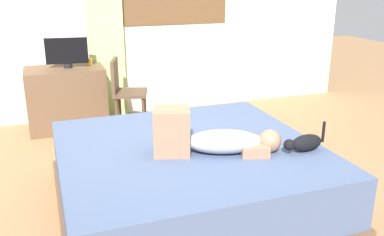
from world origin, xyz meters
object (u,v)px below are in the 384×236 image
(tv_monitor, at_px, (67,52))
(chair_by_desk, at_px, (124,89))
(bed, at_px, (189,177))
(cat, at_px, (304,143))
(desk, at_px, (67,99))
(cup, at_px, (89,62))
(person_lying, at_px, (211,138))

(tv_monitor, bearing_deg, chair_by_desk, -28.28)
(bed, bearing_deg, cat, -27.20)
(desk, distance_m, tv_monitor, 0.55)
(bed, relative_size, tv_monitor, 4.16)
(cup, bearing_deg, desk, -166.85)
(desk, bearing_deg, bed, -71.48)
(bed, xyz_separation_m, chair_by_desk, (-0.12, 1.94, 0.25))
(cup, bearing_deg, cat, -65.73)
(tv_monitor, height_order, cup, tv_monitor)
(cat, distance_m, tv_monitor, 3.05)
(chair_by_desk, bearing_deg, person_lying, -83.81)
(cat, height_order, cup, cup)
(cat, xyz_separation_m, chair_by_desk, (-0.89, 2.33, -0.08))
(person_lying, relative_size, tv_monitor, 1.94)
(person_lying, bearing_deg, cup, 102.75)
(tv_monitor, relative_size, chair_by_desk, 0.56)
(desk, bearing_deg, cup, 13.15)
(cup, bearing_deg, person_lying, -77.25)
(person_lying, bearing_deg, cat, -18.36)
(cat, height_order, desk, desk)
(bed, bearing_deg, desk, 108.52)
(cat, bearing_deg, chair_by_desk, 110.87)
(bed, relative_size, cup, 23.45)
(bed, distance_m, cup, 2.42)
(bed, relative_size, desk, 2.21)
(tv_monitor, height_order, chair_by_desk, tv_monitor)
(desk, relative_size, tv_monitor, 1.88)
(person_lying, xyz_separation_m, cat, (0.66, -0.22, -0.05))
(bed, bearing_deg, tv_monitor, 107.41)
(person_lying, bearing_deg, bed, 121.82)
(desk, height_order, tv_monitor, tv_monitor)
(bed, height_order, tv_monitor, tv_monitor)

